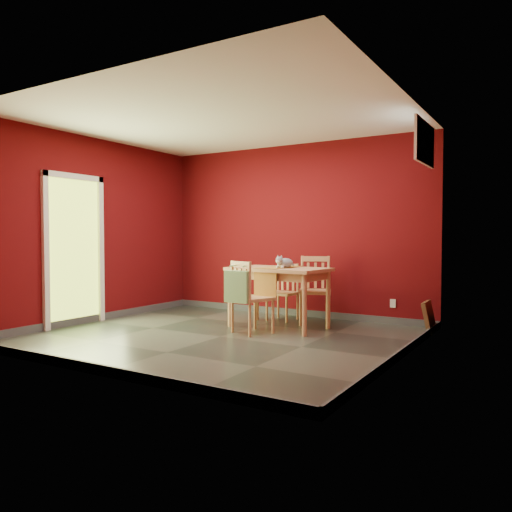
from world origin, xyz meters
The scene contains 13 objects.
ground centered at (0.00, 0.00, 0.00)m, with size 4.50×4.50×0.00m, color #2D342D.
room_shell centered at (0.00, 0.00, 0.05)m, with size 4.50×4.50×4.50m.
doorway centered at (-2.23, -0.40, 1.12)m, with size 0.06×1.01×2.13m.
window centered at (2.23, 1.00, 2.35)m, with size 0.05×0.90×0.50m.
outlet_plate centered at (1.60, 1.99, 0.30)m, with size 0.08×0.01×0.12m, color silver.
dining_table centered at (0.32, 0.92, 0.72)m, with size 1.38×0.87×0.83m.
table_runner centered at (0.32, 0.80, 0.77)m, with size 0.41×0.76×0.37m.
chair_far_left centered at (0.08, 1.54, 0.43)m, with size 0.40×0.40×0.84m.
chair_far_right centered at (0.61, 1.50, 0.49)m, with size 0.59×0.59×0.97m.
chair_near centered at (0.21, 0.37, 0.48)m, with size 0.57×0.57×0.94m.
tote_bag centered at (0.16, 0.15, 0.62)m, with size 0.34×0.20×0.47m.
cat centered at (0.44, 0.90, 0.92)m, with size 0.19×0.37×0.19m, color slate, non-canonical shape.
picture_frame centered at (2.19, 1.57, 0.21)m, with size 0.15×0.42×0.42m.
Camera 1 is at (3.59, -5.07, 1.25)m, focal length 35.00 mm.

